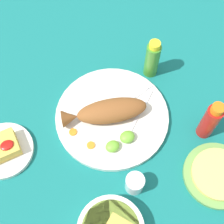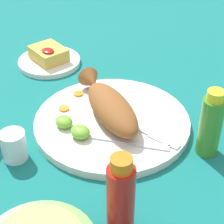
# 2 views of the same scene
# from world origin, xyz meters

# --- Properties ---
(ground_plane) EXTENTS (4.00, 4.00, 0.00)m
(ground_plane) POSITION_xyz_m (0.00, 0.00, 0.00)
(ground_plane) COLOR #146B66
(main_plate) EXTENTS (0.35, 0.35, 0.02)m
(main_plate) POSITION_xyz_m (0.00, 0.00, 0.01)
(main_plate) COLOR silver
(main_plate) RESTS_ON ground_plane
(fried_fish) EXTENTS (0.26, 0.13, 0.06)m
(fried_fish) POSITION_xyz_m (-0.01, 0.00, 0.05)
(fried_fish) COLOR brown
(fried_fish) RESTS_ON main_plate
(fork_near) EXTENTS (0.18, 0.05, 0.00)m
(fork_near) POSITION_xyz_m (0.09, 0.03, 0.02)
(fork_near) COLOR silver
(fork_near) RESTS_ON main_plate
(fork_far) EXTENTS (0.15, 0.12, 0.00)m
(fork_far) POSITION_xyz_m (0.09, -0.02, 0.02)
(fork_far) COLOR silver
(fork_far) RESTS_ON main_plate
(carrot_slice_near) EXTENTS (0.02, 0.02, 0.00)m
(carrot_slice_near) POSITION_xyz_m (-0.13, -0.00, 0.02)
(carrot_slice_near) COLOR orange
(carrot_slice_near) RESTS_ON main_plate
(carrot_slice_mid) EXTENTS (0.02, 0.02, 0.00)m
(carrot_slice_mid) POSITION_xyz_m (-0.10, -0.06, 0.02)
(carrot_slice_mid) COLOR orange
(carrot_slice_mid) RESTS_ON main_plate
(lime_wedge_main) EXTENTS (0.04, 0.04, 0.02)m
(lime_wedge_main) POSITION_xyz_m (-0.05, -0.10, 0.03)
(lime_wedge_main) COLOR #6BB233
(lime_wedge_main) RESTS_ON main_plate
(lime_wedge_side) EXTENTS (0.04, 0.04, 0.02)m
(lime_wedge_side) POSITION_xyz_m (0.01, -0.09, 0.03)
(lime_wedge_side) COLOR #6BB233
(lime_wedge_side) RESTS_ON main_plate
(hot_sauce_bottle_red) EXTENTS (0.05, 0.05, 0.16)m
(hot_sauce_bottle_red) POSITION_xyz_m (0.23, -0.17, 0.07)
(hot_sauce_bottle_red) COLOR #B21914
(hot_sauce_bottle_red) RESTS_ON ground_plane
(hot_sauce_bottle_green) EXTENTS (0.05, 0.05, 0.15)m
(hot_sauce_bottle_green) POSITION_xyz_m (0.19, 0.10, 0.07)
(hot_sauce_bottle_green) COLOR #3D8428
(hot_sauce_bottle_green) RESTS_ON ground_plane
(salt_cup) EXTENTS (0.05, 0.05, 0.06)m
(salt_cup) POSITION_xyz_m (-0.04, -0.22, 0.03)
(salt_cup) COLOR silver
(salt_cup) RESTS_ON ground_plane
(side_plate_fries) EXTENTS (0.17, 0.17, 0.01)m
(side_plate_fries) POSITION_xyz_m (-0.33, 0.04, 0.01)
(side_plate_fries) COLOR silver
(side_plate_fries) RESTS_ON ground_plane
(fries_pile) EXTENTS (0.10, 0.08, 0.04)m
(fries_pile) POSITION_xyz_m (-0.33, 0.04, 0.03)
(fries_pile) COLOR gold
(fries_pile) RESTS_ON side_plate_fries
(tortilla_plate) EXTENTS (0.19, 0.19, 0.01)m
(tortilla_plate) POSITION_xyz_m (0.18, -0.30, 0.01)
(tortilla_plate) COLOR #6B9E4C
(tortilla_plate) RESTS_ON ground_plane
(tortilla_stack) EXTENTS (0.15, 0.15, 0.01)m
(tortilla_stack) POSITION_xyz_m (0.18, -0.30, 0.02)
(tortilla_stack) COLOR #E0C666
(tortilla_stack) RESTS_ON tortilla_plate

